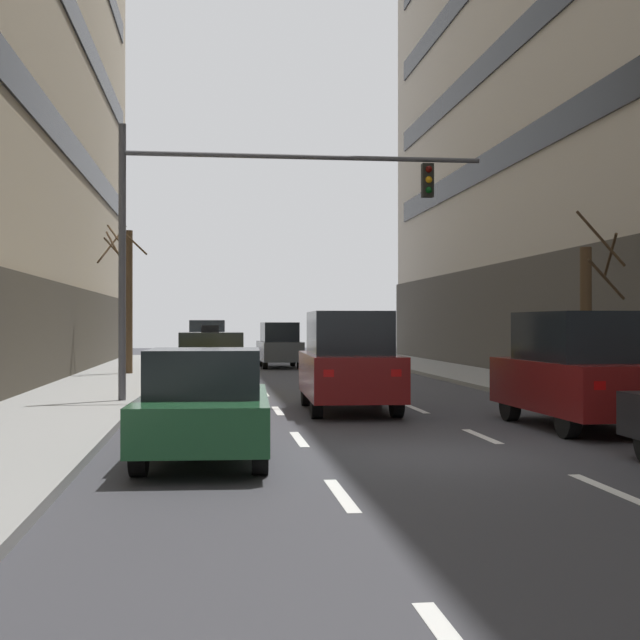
% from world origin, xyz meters
% --- Properties ---
extents(ground_plane, '(120.00, 120.00, 0.00)m').
position_xyz_m(ground_plane, '(0.00, 0.00, 0.00)').
color(ground_plane, '#38383D').
extents(lane_stripe_l1_s3, '(0.16, 2.00, 0.01)m').
position_xyz_m(lane_stripe_l1_s3, '(-1.61, -3.00, 0.00)').
color(lane_stripe_l1_s3, silver).
rests_on(lane_stripe_l1_s3, ground).
extents(lane_stripe_l1_s4, '(0.16, 2.00, 0.01)m').
position_xyz_m(lane_stripe_l1_s4, '(-1.61, 2.00, 0.00)').
color(lane_stripe_l1_s4, silver).
rests_on(lane_stripe_l1_s4, ground).
extents(lane_stripe_l1_s5, '(0.16, 2.00, 0.01)m').
position_xyz_m(lane_stripe_l1_s5, '(-1.61, 7.00, 0.00)').
color(lane_stripe_l1_s5, silver).
rests_on(lane_stripe_l1_s5, ground).
extents(lane_stripe_l1_s6, '(0.16, 2.00, 0.01)m').
position_xyz_m(lane_stripe_l1_s6, '(-1.61, 12.00, 0.00)').
color(lane_stripe_l1_s6, silver).
rests_on(lane_stripe_l1_s6, ground).
extents(lane_stripe_l1_s7, '(0.16, 2.00, 0.01)m').
position_xyz_m(lane_stripe_l1_s7, '(-1.61, 17.00, 0.00)').
color(lane_stripe_l1_s7, silver).
rests_on(lane_stripe_l1_s7, ground).
extents(lane_stripe_l1_s8, '(0.16, 2.00, 0.01)m').
position_xyz_m(lane_stripe_l1_s8, '(-1.61, 22.00, 0.00)').
color(lane_stripe_l1_s8, silver).
rests_on(lane_stripe_l1_s8, ground).
extents(lane_stripe_l1_s9, '(0.16, 2.00, 0.01)m').
position_xyz_m(lane_stripe_l1_s9, '(-1.61, 27.00, 0.00)').
color(lane_stripe_l1_s9, silver).
rests_on(lane_stripe_l1_s9, ground).
extents(lane_stripe_l1_s10, '(0.16, 2.00, 0.01)m').
position_xyz_m(lane_stripe_l1_s10, '(-1.61, 32.00, 0.00)').
color(lane_stripe_l1_s10, silver).
rests_on(lane_stripe_l1_s10, ground).
extents(lane_stripe_l2_s3, '(0.16, 2.00, 0.01)m').
position_xyz_m(lane_stripe_l2_s3, '(1.61, -3.00, 0.00)').
color(lane_stripe_l2_s3, silver).
rests_on(lane_stripe_l2_s3, ground).
extents(lane_stripe_l2_s4, '(0.16, 2.00, 0.01)m').
position_xyz_m(lane_stripe_l2_s4, '(1.61, 2.00, 0.00)').
color(lane_stripe_l2_s4, silver).
rests_on(lane_stripe_l2_s4, ground).
extents(lane_stripe_l2_s5, '(0.16, 2.00, 0.01)m').
position_xyz_m(lane_stripe_l2_s5, '(1.61, 7.00, 0.00)').
color(lane_stripe_l2_s5, silver).
rests_on(lane_stripe_l2_s5, ground).
extents(lane_stripe_l2_s6, '(0.16, 2.00, 0.01)m').
position_xyz_m(lane_stripe_l2_s6, '(1.61, 12.00, 0.00)').
color(lane_stripe_l2_s6, silver).
rests_on(lane_stripe_l2_s6, ground).
extents(lane_stripe_l2_s7, '(0.16, 2.00, 0.01)m').
position_xyz_m(lane_stripe_l2_s7, '(1.61, 17.00, 0.00)').
color(lane_stripe_l2_s7, silver).
rests_on(lane_stripe_l2_s7, ground).
extents(lane_stripe_l2_s8, '(0.16, 2.00, 0.01)m').
position_xyz_m(lane_stripe_l2_s8, '(1.61, 22.00, 0.00)').
color(lane_stripe_l2_s8, silver).
rests_on(lane_stripe_l2_s8, ground).
extents(lane_stripe_l2_s9, '(0.16, 2.00, 0.01)m').
position_xyz_m(lane_stripe_l2_s9, '(1.61, 27.00, 0.00)').
color(lane_stripe_l2_s9, silver).
rests_on(lane_stripe_l2_s9, ground).
extents(lane_stripe_l2_s10, '(0.16, 2.00, 0.01)m').
position_xyz_m(lane_stripe_l2_s10, '(1.61, 32.00, 0.00)').
color(lane_stripe_l2_s10, silver).
rests_on(lane_stripe_l2_s10, ground).
extents(car_driving_0, '(2.09, 4.71, 2.25)m').
position_xyz_m(car_driving_0, '(-0.03, 6.68, 1.12)').
color(car_driving_0, black).
rests_on(car_driving_0, ground).
extents(car_driving_1, '(1.99, 4.39, 1.62)m').
position_xyz_m(car_driving_1, '(-3.20, -0.19, 0.80)').
color(car_driving_1, black).
rests_on(car_driving_1, ground).
extents(car_driving_2, '(1.88, 4.26, 2.04)m').
position_xyz_m(car_driving_2, '(-0.07, 26.88, 1.01)').
color(car_driving_2, black).
rests_on(car_driving_2, ground).
extents(car_driving_3, '(1.92, 4.45, 2.14)m').
position_xyz_m(car_driving_3, '(-3.34, 28.92, 1.06)').
color(car_driving_3, black).
rests_on(car_driving_3, ground).
extents(taxi_driving_4, '(1.85, 4.34, 1.80)m').
position_xyz_m(taxi_driving_4, '(-3.31, 23.28, 0.80)').
color(taxi_driving_4, black).
rests_on(taxi_driving_4, ground).
extents(taxi_driving_5, '(2.09, 4.71, 1.94)m').
position_xyz_m(taxi_driving_5, '(-3.15, 11.43, 0.86)').
color(taxi_driving_5, black).
rests_on(taxi_driving_5, ground).
extents(car_parked_2, '(2.02, 4.61, 2.21)m').
position_xyz_m(car_parked_2, '(3.79, 2.95, 1.10)').
color(car_parked_2, black).
rests_on(car_parked_2, ground).
extents(traffic_signal_0, '(8.93, 0.35, 6.65)m').
position_xyz_m(traffic_signal_0, '(-2.59, 8.61, 4.63)').
color(traffic_signal_0, '#4C4C51').
rests_on(traffic_signal_0, sidewalk_left).
extents(street_tree_0, '(1.87, 2.08, 5.60)m').
position_xyz_m(street_tree_0, '(-6.20, 20.41, 2.96)').
color(street_tree_0, '#4C3823').
rests_on(street_tree_0, sidewalk_left).
extents(street_tree_1, '(1.46, 1.38, 4.57)m').
position_xyz_m(street_tree_1, '(6.19, 8.01, 2.13)').
color(street_tree_1, '#4C3823').
rests_on(street_tree_1, sidewalk_right).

